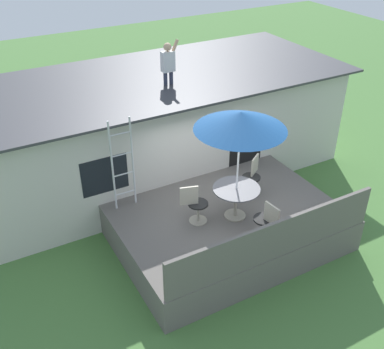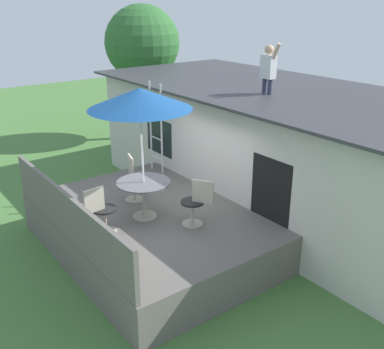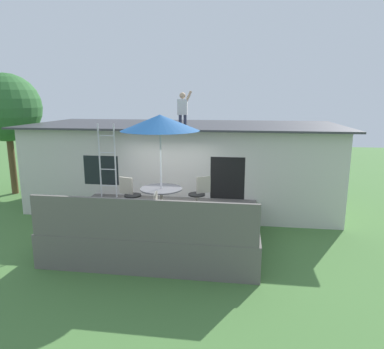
# 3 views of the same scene
# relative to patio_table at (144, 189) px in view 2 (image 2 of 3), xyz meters

# --- Properties ---
(ground_plane) EXTENTS (40.00, 40.00, 0.00)m
(ground_plane) POSITION_rel_patio_table_xyz_m (-0.08, 0.27, -1.39)
(ground_plane) COLOR #477538
(house) EXTENTS (10.50, 4.50, 2.84)m
(house) POSITION_rel_patio_table_xyz_m (-0.08, 3.87, 0.04)
(house) COLOR beige
(house) RESTS_ON ground
(deck) EXTENTS (4.95, 3.70, 0.80)m
(deck) POSITION_rel_patio_table_xyz_m (-0.08, 0.27, -0.99)
(deck) COLOR #605B56
(deck) RESTS_ON ground
(deck_railing) EXTENTS (4.85, 0.08, 0.90)m
(deck_railing) POSITION_rel_patio_table_xyz_m (-0.08, -1.53, -0.14)
(deck_railing) COLOR #605B56
(deck_railing) RESTS_ON deck
(patio_table) EXTENTS (1.04, 1.04, 0.74)m
(patio_table) POSITION_rel_patio_table_xyz_m (0.00, 0.00, 0.00)
(patio_table) COLOR #A59E8C
(patio_table) RESTS_ON deck
(patio_umbrella) EXTENTS (1.90, 1.90, 2.54)m
(patio_umbrella) POSITION_rel_patio_table_xyz_m (-0.00, 0.00, 1.76)
(patio_umbrella) COLOR silver
(patio_umbrella) RESTS_ON deck
(step_ladder) EXTENTS (0.52, 0.04, 2.20)m
(step_ladder) POSITION_rel_patio_table_xyz_m (-1.98, 1.56, 0.51)
(step_ladder) COLOR silver
(step_ladder) RESTS_ON deck
(person_figure) EXTENTS (0.47, 0.20, 1.11)m
(person_figure) POSITION_rel_patio_table_xyz_m (0.01, 3.22, 2.07)
(person_figure) COLOR #33384C
(person_figure) RESTS_ON house
(patio_chair_left) EXTENTS (0.61, 0.44, 0.92)m
(patio_chair_left) POSITION_rel_patio_table_xyz_m (-0.89, 0.26, -0.13)
(patio_chair_left) COLOR #A59E8C
(patio_chair_left) RESTS_ON deck
(patio_chair_right) EXTENTS (0.56, 0.47, 0.92)m
(patio_chair_right) POSITION_rel_patio_table_xyz_m (0.87, 0.61, -0.13)
(patio_chair_right) COLOR #A59E8C
(patio_chair_right) RESTS_ON deck
(patio_chair_near) EXTENTS (0.44, 0.62, 0.92)m
(patio_chair_near) POSITION_rel_patio_table_xyz_m (0.11, -0.96, -0.13)
(patio_chair_near) COLOR #A59E8C
(patio_chair_near) RESTS_ON deck
(backyard_tree) EXTENTS (2.57, 2.57, 4.65)m
(backyard_tree) POSITION_rel_patio_table_xyz_m (-6.96, 4.24, 1.96)
(backyard_tree) COLOR brown
(backyard_tree) RESTS_ON ground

